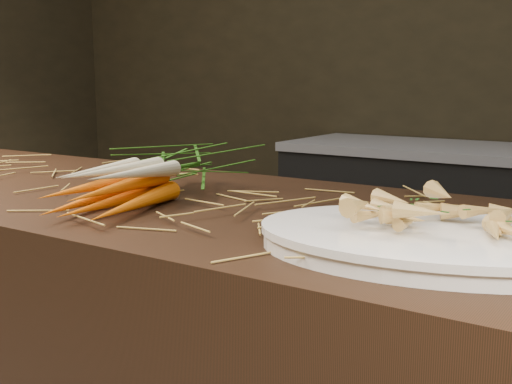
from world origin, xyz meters
The scene contains 5 objects.
back_counter centered at (0.30, 2.18, 0.42)m, with size 1.82×0.62×0.84m.
straw_bedding centered at (0.00, 0.30, 0.91)m, with size 1.40×0.60×0.02m, color olive, non-canonical shape.
root_veg_bunch centered at (0.12, 0.27, 0.95)m, with size 0.25×0.54×0.10m.
serving_platter centered at (0.71, 0.19, 0.91)m, with size 0.50×0.33×0.03m, color white, non-canonical shape.
roasted_veg_heap centered at (0.71, 0.19, 0.95)m, with size 0.24×0.18×0.06m, color #A57C37, non-canonical shape.
Camera 1 is at (0.97, -0.65, 1.13)m, focal length 45.00 mm.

